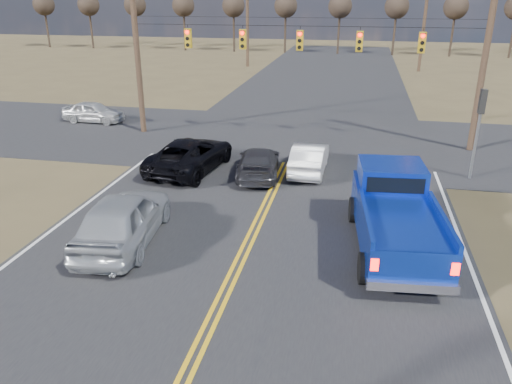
% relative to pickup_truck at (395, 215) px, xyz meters
% --- Properties ---
extents(ground, '(160.00, 160.00, 0.00)m').
position_rel_pickup_truck_xyz_m(ground, '(-4.56, -6.31, -1.14)').
color(ground, brown).
rests_on(ground, ground).
extents(road_main, '(14.00, 120.00, 0.02)m').
position_rel_pickup_truck_xyz_m(road_main, '(-4.56, 3.69, -1.14)').
color(road_main, '#28282B').
rests_on(road_main, ground).
extents(road_cross, '(120.00, 12.00, 0.02)m').
position_rel_pickup_truck_xyz_m(road_cross, '(-4.56, 11.69, -1.14)').
color(road_cross, '#28282B').
rests_on(road_cross, ground).
extents(signal_gantry, '(19.60, 4.83, 10.00)m').
position_rel_pickup_truck_xyz_m(signal_gantry, '(-4.06, 11.48, 3.93)').
color(signal_gantry, '#473323').
rests_on(signal_gantry, ground).
extents(utility_poles, '(19.60, 58.32, 10.00)m').
position_rel_pickup_truck_xyz_m(utility_poles, '(-4.56, 10.69, 4.09)').
color(utility_poles, '#473323').
rests_on(utility_poles, ground).
extents(treeline, '(87.00, 117.80, 7.40)m').
position_rel_pickup_truck_xyz_m(treeline, '(-4.56, 20.65, 4.57)').
color(treeline, '#33261C').
rests_on(treeline, ground).
extents(pickup_truck, '(2.95, 6.43, 2.34)m').
position_rel_pickup_truck_xyz_m(pickup_truck, '(0.00, 0.00, 0.00)').
color(pickup_truck, black).
rests_on(pickup_truck, ground).
extents(silver_suv, '(2.57, 5.27, 1.73)m').
position_rel_pickup_truck_xyz_m(silver_suv, '(-8.51, -1.43, -0.27)').
color(silver_suv, '#AFB3B7').
rests_on(silver_suv, ground).
extents(black_suv, '(3.12, 5.63, 1.49)m').
position_rel_pickup_truck_xyz_m(black_suv, '(-8.68, 5.82, -0.39)').
color(black_suv, black).
rests_on(black_suv, ground).
extents(white_car_queue, '(1.48, 4.10, 1.34)m').
position_rel_pickup_truck_xyz_m(white_car_queue, '(-3.36, 6.65, -0.46)').
color(white_car_queue, white).
rests_on(white_car_queue, ground).
extents(dgrey_car_queue, '(2.28, 4.49, 1.25)m').
position_rel_pickup_truck_xyz_m(dgrey_car_queue, '(-5.51, 5.70, -0.51)').
color(dgrey_car_queue, '#302F34').
rests_on(dgrey_car_queue, ground).
extents(cross_car_west, '(1.67, 3.86, 1.30)m').
position_rel_pickup_truck_xyz_m(cross_car_west, '(-17.53, 13.24, -0.49)').
color(cross_car_west, silver).
rests_on(cross_car_west, ground).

